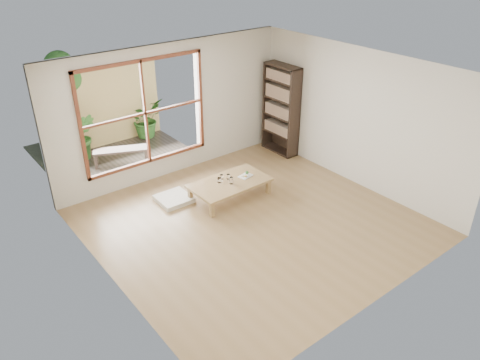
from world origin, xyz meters
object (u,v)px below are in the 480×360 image
object	(u,v)px
low_table	(230,184)
food_tray	(246,175)
bookshelf	(281,110)
garden_bench	(121,151)

from	to	relation	value
low_table	food_tray	world-z (taller)	food_tray
low_table	food_tray	distance (m)	0.38
bookshelf	food_tray	size ratio (longest dim) A/B	6.98
bookshelf	garden_bench	size ratio (longest dim) A/B	1.71
low_table	bookshelf	world-z (taller)	bookshelf
bookshelf	food_tray	xyz separation A→B (m)	(-1.73, -0.95, -0.63)
low_table	bookshelf	size ratio (longest dim) A/B	0.75
low_table	food_tray	xyz separation A→B (m)	(0.37, -0.01, 0.06)
low_table	garden_bench	world-z (taller)	garden_bench
food_tray	garden_bench	world-z (taller)	food_tray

